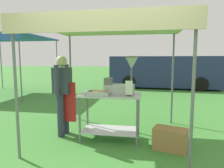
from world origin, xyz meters
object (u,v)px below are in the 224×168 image
at_px(vendor, 63,91).
at_px(donut_tray, 99,93).
at_px(stall_canopy, 111,29).
at_px(supply_crate, 170,139).
at_px(donut_fryer, 122,81).
at_px(van_navy, 164,71).
at_px(donut_cart, 110,108).
at_px(menu_sign, 129,89).
at_px(neighbour_tent, 6,39).

bearing_deg(vendor, donut_tray, -13.96).
xyz_separation_m(stall_canopy, vendor, (-0.99, -0.00, -1.20)).
relative_size(donut_tray, supply_crate, 0.68).
bearing_deg(donut_tray, donut_fryer, 20.81).
height_order(donut_tray, van_navy, van_navy).
distance_m(donut_cart, donut_tray, 0.36).
xyz_separation_m(stall_canopy, donut_cart, (0.00, -0.10, -1.48)).
bearing_deg(donut_fryer, donut_cart, -167.16).
distance_m(donut_cart, supply_crate, 1.20).
relative_size(donut_fryer, van_navy, 0.12).
height_order(donut_cart, menu_sign, menu_sign).
distance_m(stall_canopy, donut_cart, 1.48).
relative_size(donut_cart, neighbour_tent, 0.34).
distance_m(supply_crate, van_navy, 8.02).
xyz_separation_m(donut_fryer, menu_sign, (0.15, -0.19, -0.12)).
bearing_deg(stall_canopy, neighbour_tent, 141.54).
height_order(menu_sign, supply_crate, menu_sign).
height_order(donut_cart, donut_tray, donut_tray).
distance_m(vendor, neighbour_tent, 6.26).
xyz_separation_m(donut_fryer, vendor, (-1.20, 0.05, -0.23)).
distance_m(stall_canopy, donut_fryer, 0.99).
height_order(vendor, supply_crate, vendor).
xyz_separation_m(donut_tray, vendor, (-0.80, 0.20, -0.01)).
bearing_deg(donut_cart, vendor, 174.39).
distance_m(donut_fryer, menu_sign, 0.27).
relative_size(donut_fryer, supply_crate, 1.14).
xyz_separation_m(donut_cart, donut_fryer, (0.22, 0.05, 0.51)).
bearing_deg(donut_cart, neighbour_tent, 140.90).
bearing_deg(van_navy, donut_tray, -102.63).
height_order(menu_sign, neighbour_tent, neighbour_tent).
xyz_separation_m(menu_sign, vendor, (-1.35, 0.24, -0.11)).
xyz_separation_m(stall_canopy, neighbour_tent, (-5.33, 4.24, 0.32)).
xyz_separation_m(stall_canopy, donut_fryer, (0.22, -0.05, -0.97)).
distance_m(stall_canopy, vendor, 1.55).
distance_m(menu_sign, neighbour_tent, 7.38).
relative_size(donut_cart, vendor, 0.71).
bearing_deg(van_navy, donut_fryer, -100.01).
height_order(stall_canopy, vendor, stall_canopy).
relative_size(vendor, neighbour_tent, 0.48).
distance_m(donut_tray, supply_crate, 1.47).
xyz_separation_m(menu_sign, neighbour_tent, (-5.70, 4.48, 1.42)).
bearing_deg(vendor, donut_fryer, -2.28).
bearing_deg(donut_fryer, donut_tray, -159.19).
height_order(donut_cart, supply_crate, donut_cart).
bearing_deg(menu_sign, donut_fryer, 128.17).
height_order(donut_fryer, neighbour_tent, neighbour_tent).
bearing_deg(supply_crate, donut_tray, 173.12).
bearing_deg(neighbour_tent, stall_canopy, -38.46).
relative_size(donut_tray, vendor, 0.26).
relative_size(menu_sign, supply_crate, 0.44).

